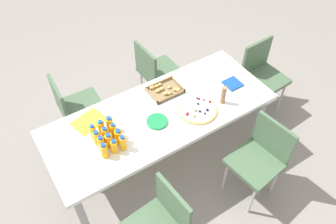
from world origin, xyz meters
TOP-DOWN VIEW (x-y plane):
  - ground_plane at (0.00, 0.00)m, footprint 12.00×12.00m
  - party_table at (0.00, 0.00)m, footprint 2.03×0.80m
  - chair_end at (1.35, 0.10)m, footprint 0.42×0.42m
  - chair_far_right at (0.39, 0.74)m, footprint 0.42×0.42m
  - chair_far_left at (-0.55, 0.72)m, footprint 0.41×0.41m
  - chair_near_left at (-0.46, -0.75)m, footprint 0.43×0.43m
  - chair_near_right at (0.58, -0.71)m, footprint 0.45×0.45m
  - juice_bottle_0 at (-0.60, -0.16)m, footprint 0.06×0.06m
  - juice_bottle_1 at (-0.51, -0.16)m, footprint 0.06×0.06m
  - juice_bottle_2 at (-0.44, -0.17)m, footprint 0.05×0.05m
  - juice_bottle_3 at (-0.59, -0.08)m, footprint 0.06×0.06m
  - juice_bottle_4 at (-0.52, -0.09)m, footprint 0.06×0.06m
  - juice_bottle_5 at (-0.44, -0.09)m, footprint 0.06×0.06m
  - juice_bottle_6 at (-0.59, -0.01)m, footprint 0.06×0.06m
  - juice_bottle_7 at (-0.52, -0.01)m, footprint 0.06×0.06m
  - juice_bottle_8 at (-0.45, -0.02)m, footprint 0.05×0.05m
  - juice_bottle_9 at (-0.59, 0.06)m, footprint 0.05×0.05m
  - juice_bottle_10 at (-0.52, 0.07)m, footprint 0.06×0.06m
  - juice_bottle_11 at (-0.44, 0.06)m, footprint 0.06×0.06m
  - fruit_pizza at (0.29, -0.15)m, footprint 0.35×0.35m
  - snack_tray at (0.18, 0.21)m, footprint 0.30×0.23m
  - plate_stack at (-0.08, -0.08)m, footprint 0.18×0.18m
  - napkin_stack at (0.76, -0.06)m, footprint 0.15×0.15m
  - cardboard_tube at (0.53, -0.19)m, footprint 0.04×0.04m
  - paper_folder at (-0.56, 0.24)m, footprint 0.30×0.26m

SIDE VIEW (x-z plane):
  - ground_plane at x=0.00m, z-range 0.00..0.00m
  - chair_end at x=1.35m, z-range 0.09..0.92m
  - chair_far_right at x=0.39m, z-range 0.09..0.92m
  - chair_far_left at x=-0.55m, z-range 0.09..0.92m
  - chair_near_left at x=-0.46m, z-range 0.09..0.92m
  - chair_near_right at x=0.58m, z-range 0.09..0.92m
  - party_table at x=0.00m, z-range 0.30..1.03m
  - paper_folder at x=-0.56m, z-range 0.73..0.74m
  - napkin_stack at x=0.76m, z-range 0.73..0.75m
  - plate_stack at x=-0.08m, z-range 0.73..0.75m
  - fruit_pizza at x=0.29m, z-range 0.72..0.77m
  - snack_tray at x=0.18m, z-range 0.73..0.77m
  - juice_bottle_1 at x=-0.51m, z-range 0.73..0.87m
  - juice_bottle_4 at x=-0.52m, z-range 0.73..0.87m
  - juice_bottle_10 at x=-0.52m, z-range 0.73..0.87m
  - juice_bottle_6 at x=-0.59m, z-range 0.73..0.87m
  - juice_bottle_7 at x=-0.52m, z-range 0.73..0.87m
  - juice_bottle_9 at x=-0.59m, z-range 0.73..0.87m
  - juice_bottle_5 at x=-0.44m, z-range 0.73..0.87m
  - juice_bottle_8 at x=-0.45m, z-range 0.73..0.88m
  - juice_bottle_0 at x=-0.60m, z-range 0.73..0.88m
  - juice_bottle_2 at x=-0.44m, z-range 0.73..0.88m
  - juice_bottle_11 at x=-0.44m, z-range 0.73..0.88m
  - juice_bottle_3 at x=-0.59m, z-range 0.73..0.88m
  - cardboard_tube at x=0.53m, z-range 0.73..0.92m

